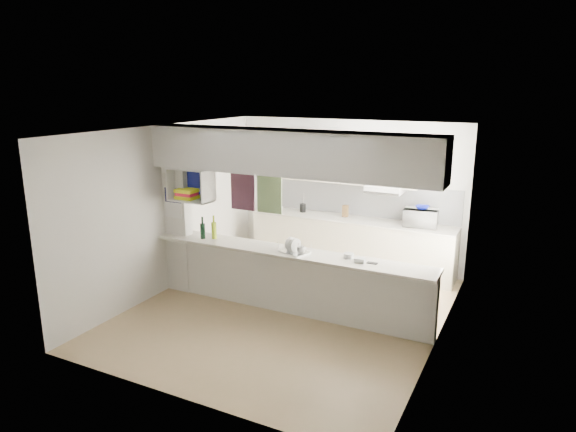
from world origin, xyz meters
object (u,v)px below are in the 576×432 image
Objects in this scene: dish_rack at (295,247)px; wine_bottles at (209,230)px; microwave at (421,218)px; bowl at (422,208)px.

dish_rack is 1.30× the size of wine_bottles.
dish_rack is at bearing 54.16° from microwave.
bowl is at bearing 78.20° from dish_rack.
microwave reaches higher than dish_rack.
microwave is at bearing 38.22° from wine_bottles.
microwave is 1.16× the size of dish_rack.
wine_bottles is (-2.73, -2.11, -0.19)m from bowl.
dish_rack is 1.45m from wine_bottles.
dish_rack is (-1.26, -2.14, -0.07)m from microwave.
microwave is 1.50× the size of wine_bottles.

